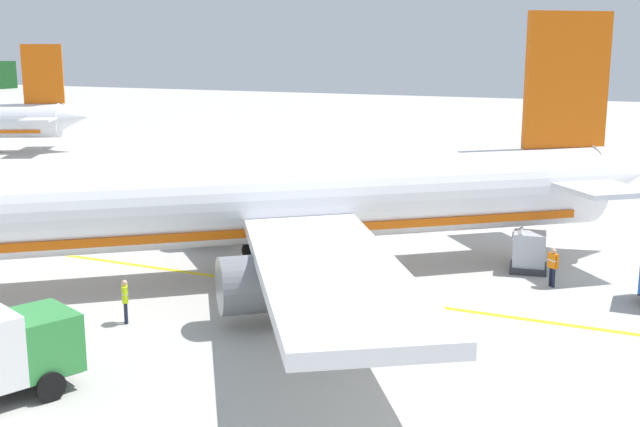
{
  "coord_description": "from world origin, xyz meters",
  "views": [
    {
      "loc": [
        -37.53,
        -0.17,
        10.36
      ],
      "look_at": [
        -6.87,
        13.9,
        3.17
      ],
      "focal_mm": 44.74,
      "sensor_mm": 36.0,
      "label": 1
    }
  ],
  "objects": [
    {
      "name": "airliner_foreground",
      "position": [
        -7.43,
        17.46,
        3.39
      ],
      "size": [
        30.03,
        34.19,
        11.9
      ],
      "color": "white",
      "rests_on": "ground"
    },
    {
      "name": "crew_loader_left",
      "position": [
        -3.05,
        4.54,
        1.01
      ],
      "size": [
        0.45,
        0.52,
        1.71
      ],
      "color": "#191E33",
      "rests_on": "ground"
    },
    {
      "name": "crew_marshaller",
      "position": [
        -14.54,
        18.46,
        1.0
      ],
      "size": [
        0.51,
        0.46,
        1.7
      ],
      "color": "#191E33",
      "rests_on": "ground"
    },
    {
      "name": "cargo_container_near",
      "position": [
        -1.02,
        5.95,
        0.93
      ],
      "size": [
        1.89,
        1.89,
        1.97
      ],
      "color": "#333338",
      "rests_on": "ground"
    },
    {
      "name": "apron_guide_line",
      "position": [
        -7.8,
        12.9,
        0.01
      ],
      "size": [
        0.3,
        60.0,
        0.01
      ],
      "primitive_type": "cube",
      "color": "yellow",
      "rests_on": "ground"
    }
  ]
}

